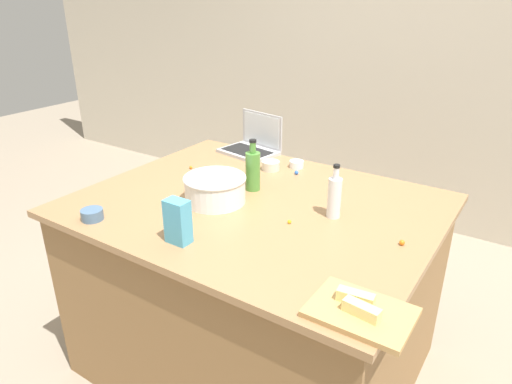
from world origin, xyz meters
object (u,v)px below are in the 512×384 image
at_px(butter_stick_left, 362,310).
at_px(ramekin_small, 92,215).
at_px(bottle_olive, 253,170).
at_px(bottle_vinegar, 334,196).
at_px(ramekin_wide, 271,166).
at_px(laptop, 253,144).
at_px(butter_stick_right, 355,297).
at_px(cutting_board, 361,312).
at_px(ramekin_medium, 297,164).
at_px(candy_bag, 178,222).
at_px(mixing_bowl_large, 215,189).

relative_size(butter_stick_left, ramekin_small, 1.23).
bearing_deg(bottle_olive, bottle_vinegar, -6.97).
height_order(bottle_vinegar, ramekin_wide, bottle_vinegar).
xyz_separation_m(laptop, butter_stick_right, (1.05, -1.02, -0.01)).
bearing_deg(butter_stick_right, ramekin_small, -177.10).
distance_m(laptop, cutting_board, 1.50).
bearing_deg(bottle_vinegar, laptop, 145.67).
height_order(bottle_olive, ramekin_medium, bottle_olive).
relative_size(ramekin_small, ramekin_wide, 0.96).
relative_size(laptop, candy_bag, 2.02).
height_order(ramekin_small, candy_bag, candy_bag).
distance_m(butter_stick_right, ramekin_small, 1.12).
height_order(bottle_vinegar, candy_bag, bottle_vinegar).
relative_size(butter_stick_right, ramekin_small, 1.23).
distance_m(bottle_vinegar, ramekin_wide, 0.60).
height_order(ramekin_small, ramekin_medium, ramekin_small).
xyz_separation_m(butter_stick_left, candy_bag, (-0.73, 0.05, 0.05)).
bearing_deg(laptop, cutting_board, -44.03).
bearing_deg(bottle_olive, ramekin_small, -120.92).
relative_size(butter_stick_left, ramekin_wide, 1.18).
bearing_deg(cutting_board, ramekin_medium, 127.78).
relative_size(mixing_bowl_large, cutting_board, 0.94).
height_order(bottle_olive, butter_stick_right, bottle_olive).
bearing_deg(laptop, ramekin_small, -93.54).
bearing_deg(cutting_board, ramekin_small, -178.30).
relative_size(bottle_olive, ramekin_medium, 3.27).
height_order(cutting_board, ramekin_medium, ramekin_medium).
height_order(ramekin_medium, candy_bag, candy_bag).
relative_size(bottle_vinegar, ramekin_wide, 2.47).
bearing_deg(cutting_board, butter_stick_left, -67.63).
relative_size(mixing_bowl_large, bottle_olive, 1.13).
bearing_deg(ramekin_wide, butter_stick_left, -45.95).
xyz_separation_m(butter_stick_left, ramekin_small, (-1.15, -0.01, -0.01)).
bearing_deg(cutting_board, bottle_olive, 142.69).
distance_m(bottle_vinegar, cutting_board, 0.64).
bearing_deg(bottle_vinegar, butter_stick_left, -58.28).
height_order(mixing_bowl_large, bottle_vinegar, bottle_vinegar).
bearing_deg(bottle_olive, laptop, 123.99).
bearing_deg(butter_stick_left, ramekin_wide, 134.05).
bearing_deg(laptop, bottle_vinegar, -34.33).
distance_m(mixing_bowl_large, ramekin_wide, 0.48).
height_order(cutting_board, butter_stick_left, butter_stick_left).
relative_size(butter_stick_right, candy_bag, 0.65).
distance_m(ramekin_small, ramekin_medium, 1.07).
bearing_deg(bottle_vinegar, ramekin_wide, 147.60).
bearing_deg(ramekin_medium, ramekin_wide, -133.22).
height_order(mixing_bowl_large, bottle_olive, bottle_olive).
bearing_deg(mixing_bowl_large, cutting_board, -24.57).
distance_m(butter_stick_left, ramekin_wide, 1.22).
distance_m(bottle_vinegar, bottle_olive, 0.44).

